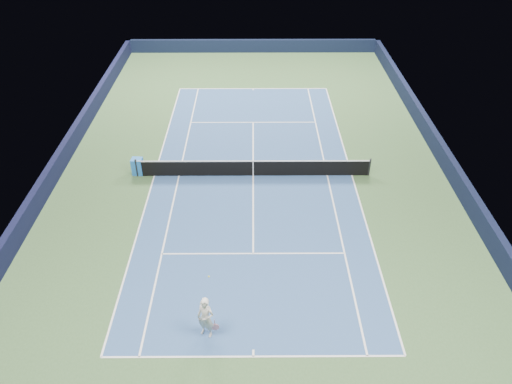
{
  "coord_description": "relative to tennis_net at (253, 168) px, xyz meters",
  "views": [
    {
      "loc": [
        0.04,
        -23.13,
        15.19
      ],
      "look_at": [
        0.14,
        -3.0,
        1.0
      ],
      "focal_mm": 35.0,
      "sensor_mm": 36.0,
      "label": 1
    }
  ],
  "objects": [
    {
      "name": "center_mark_near",
      "position": [
        0.0,
        -11.73,
        -0.5
      ],
      "size": [
        0.08,
        0.3,
        0.0
      ],
      "primitive_type": "cube",
      "color": "white",
      "rests_on": "ground"
    },
    {
      "name": "baseline_far",
      "position": [
        0.0,
        11.88,
        -0.5
      ],
      "size": [
        10.97,
        0.08,
        0.0
      ],
      "primitive_type": "cube",
      "color": "white",
      "rests_on": "ground"
    },
    {
      "name": "sideline_singles_right",
      "position": [
        4.12,
        0.0,
        -0.5
      ],
      "size": [
        0.08,
        23.77,
        0.0
      ],
      "primitive_type": "cube",
      "color": "white",
      "rests_on": "ground"
    },
    {
      "name": "sponsor_cube",
      "position": [
        -6.4,
        0.24,
        -0.03
      ],
      "size": [
        0.63,
        0.57,
        0.96
      ],
      "color": "blue",
      "rests_on": "ground"
    },
    {
      "name": "sideline_doubles_right",
      "position": [
        5.49,
        0.0,
        -0.5
      ],
      "size": [
        0.08,
        23.77,
        0.0
      ],
      "primitive_type": "cube",
      "color": "white",
      "rests_on": "ground"
    },
    {
      "name": "wall_left",
      "position": [
        -10.82,
        0.0,
        0.05
      ],
      "size": [
        0.35,
        40.0,
        1.1
      ],
      "primitive_type": "cube",
      "color": "black",
      "rests_on": "ground"
    },
    {
      "name": "ground",
      "position": [
        0.0,
        0.0,
        -0.5
      ],
      "size": [
        40.0,
        40.0,
        0.0
      ],
      "primitive_type": "plane",
      "color": "#35542E",
      "rests_on": "ground"
    },
    {
      "name": "center_mark_far",
      "position": [
        0.0,
        11.73,
        -0.5
      ],
      "size": [
        0.08,
        0.3,
        0.0
      ],
      "primitive_type": "cube",
      "color": "white",
      "rests_on": "ground"
    },
    {
      "name": "wall_far",
      "position": [
        0.0,
        19.82,
        0.05
      ],
      "size": [
        22.0,
        0.35,
        1.1
      ],
      "primitive_type": "cube",
      "color": "black",
      "rests_on": "ground"
    },
    {
      "name": "service_line_far",
      "position": [
        0.0,
        6.4,
        -0.5
      ],
      "size": [
        8.23,
        0.08,
        0.0
      ],
      "primitive_type": "cube",
      "color": "white",
      "rests_on": "ground"
    },
    {
      "name": "service_line_near",
      "position": [
        0.0,
        -6.4,
        -0.5
      ],
      "size": [
        8.23,
        0.08,
        0.0
      ],
      "primitive_type": "cube",
      "color": "white",
      "rests_on": "ground"
    },
    {
      "name": "center_service_line",
      "position": [
        0.0,
        0.0,
        -0.5
      ],
      "size": [
        0.08,
        12.8,
        0.0
      ],
      "primitive_type": "cube",
      "color": "white",
      "rests_on": "ground"
    },
    {
      "name": "baseline_near",
      "position": [
        0.0,
        -11.88,
        -0.5
      ],
      "size": [
        10.97,
        0.08,
        0.0
      ],
      "primitive_type": "cube",
      "color": "white",
      "rests_on": "ground"
    },
    {
      "name": "wall_right",
      "position": [
        10.82,
        0.0,
        0.05
      ],
      "size": [
        0.35,
        40.0,
        1.1
      ],
      "primitive_type": "cube",
      "color": "black",
      "rests_on": "ground"
    },
    {
      "name": "tennis_net",
      "position": [
        0.0,
        0.0,
        0.0
      ],
      "size": [
        12.9,
        0.1,
        1.07
      ],
      "color": "black",
      "rests_on": "ground"
    },
    {
      "name": "sideline_singles_left",
      "position": [
        -4.12,
        0.0,
        -0.5
      ],
      "size": [
        0.08,
        23.77,
        0.0
      ],
      "primitive_type": "cube",
      "color": "white",
      "rests_on": "ground"
    },
    {
      "name": "tennis_player",
      "position": [
        -1.74,
        -10.86,
        0.41
      ],
      "size": [
        0.87,
        1.37,
        2.04
      ],
      "color": "silver",
      "rests_on": "ground"
    },
    {
      "name": "court_surface",
      "position": [
        0.0,
        0.0,
        -0.5
      ],
      "size": [
        10.97,
        23.77,
        0.01
      ],
      "primitive_type": "cube",
      "color": "#2C4C7D",
      "rests_on": "ground"
    },
    {
      "name": "sideline_doubles_left",
      "position": [
        -5.49,
        0.0,
        -0.5
      ],
      "size": [
        0.08,
        23.77,
        0.0
      ],
      "primitive_type": "cube",
      "color": "white",
      "rests_on": "ground"
    }
  ]
}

